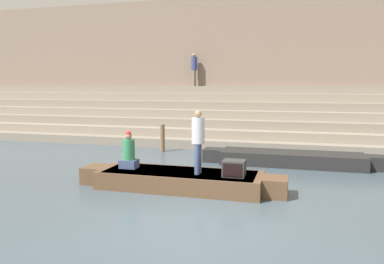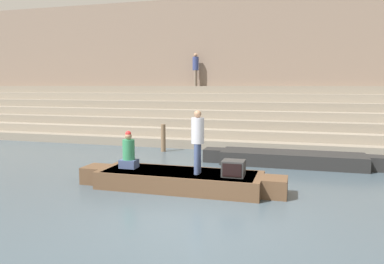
{
  "view_description": "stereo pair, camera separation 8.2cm",
  "coord_description": "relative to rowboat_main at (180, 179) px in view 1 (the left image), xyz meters",
  "views": [
    {
      "loc": [
        1.95,
        -7.08,
        2.7
      ],
      "look_at": [
        -0.93,
        3.27,
        1.36
      ],
      "focal_mm": 35.0,
      "sensor_mm": 36.0,
      "label": 1
    },
    {
      "loc": [
        2.03,
        -7.06,
        2.7
      ],
      "look_at": [
        -0.93,
        3.27,
        1.36
      ],
      "focal_mm": 35.0,
      "sensor_mm": 36.0,
      "label": 2
    }
  ],
  "objects": [
    {
      "name": "tv_set",
      "position": [
        1.45,
        -0.12,
        0.42
      ],
      "size": [
        0.55,
        0.48,
        0.4
      ],
      "rotation": [
        0.0,
        0.0,
        0.01
      ],
      "color": "#2D2D2D",
      "rests_on": "rowboat_main"
    },
    {
      "name": "moored_boat_shore",
      "position": [
        2.78,
        3.79,
        -0.0
      ],
      "size": [
        6.06,
        1.26,
        0.45
      ],
      "rotation": [
        0.0,
        0.0,
        0.07
      ],
      "color": "black",
      "rests_on": "ground"
    },
    {
      "name": "mooring_post",
      "position": [
        -2.36,
        5.16,
        0.32
      ],
      "size": [
        0.19,
        0.19,
        1.13
      ],
      "primitive_type": "cylinder",
      "color": "brown",
      "rests_on": "ground"
    },
    {
      "name": "ghat_steps",
      "position": [
        0.93,
        8.96,
        0.71
      ],
      "size": [
        36.0,
        4.62,
        2.67
      ],
      "color": "gray",
      "rests_on": "ground"
    },
    {
      "name": "back_wall",
      "position": [
        0.93,
        11.2,
        3.38
      ],
      "size": [
        34.2,
        1.28,
        7.31
      ],
      "color": "#7F6B5B",
      "rests_on": "ground"
    },
    {
      "name": "ground_plane",
      "position": [
        0.93,
        -2.07,
        -0.25
      ],
      "size": [
        120.0,
        120.0,
        0.0
      ],
      "primitive_type": "plane",
      "color": "#3D4C56"
    },
    {
      "name": "person_on_steps",
      "position": [
        -2.4,
        10.28,
        3.43
      ],
      "size": [
        0.32,
        0.32,
        1.73
      ],
      "rotation": [
        0.0,
        0.0,
        5.16
      ],
      "color": "#756656",
      "rests_on": "ghat_steps"
    },
    {
      "name": "rowboat_main",
      "position": [
        0.0,
        0.0,
        0.0
      ],
      "size": [
        5.51,
        1.52,
        0.46
      ],
      "rotation": [
        0.0,
        0.0,
        0.01
      ],
      "color": "brown",
      "rests_on": "ground"
    },
    {
      "name": "person_rowing",
      "position": [
        -1.46,
        0.04,
        0.62
      ],
      "size": [
        0.46,
        0.36,
        1.02
      ],
      "rotation": [
        0.0,
        0.0,
        0.2
      ],
      "color": "#3D4C75",
      "rests_on": "rowboat_main"
    },
    {
      "name": "person_standing",
      "position": [
        0.52,
        -0.1,
        1.15
      ],
      "size": [
        0.33,
        0.33,
        1.62
      ],
      "rotation": [
        0.0,
        0.0,
        -0.22
      ],
      "color": "#3D4C75",
      "rests_on": "rowboat_main"
    }
  ]
}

